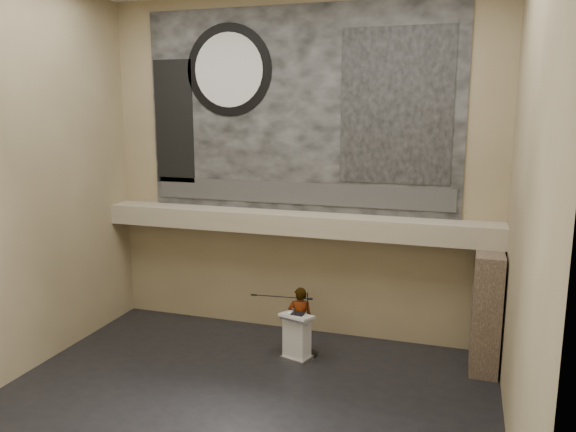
% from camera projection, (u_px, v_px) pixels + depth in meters
% --- Properties ---
extents(floor, '(10.00, 10.00, 0.00)m').
position_uv_depth(floor, '(239.00, 403.00, 11.17)').
color(floor, black).
rests_on(floor, ground).
extents(wall_back, '(10.00, 0.02, 8.50)m').
position_uv_depth(wall_back, '(298.00, 169.00, 14.10)').
color(wall_back, '#7E6E50').
rests_on(wall_back, floor).
extents(wall_front, '(10.00, 0.02, 8.50)m').
position_uv_depth(wall_front, '(102.00, 240.00, 6.62)').
color(wall_front, '#7E6E50').
rests_on(wall_front, floor).
extents(wall_left, '(0.02, 8.00, 8.50)m').
position_uv_depth(wall_left, '(17.00, 181.00, 11.85)').
color(wall_left, '#7E6E50').
rests_on(wall_left, floor).
extents(wall_right, '(0.02, 8.00, 8.50)m').
position_uv_depth(wall_right, '(527.00, 206.00, 8.86)').
color(wall_right, '#7E6E50').
rests_on(wall_right, floor).
extents(soffit, '(10.00, 0.80, 0.50)m').
position_uv_depth(soffit, '(293.00, 223.00, 13.97)').
color(soffit, gray).
rests_on(soffit, wall_back).
extents(sprinkler_left, '(0.04, 0.04, 0.06)m').
position_uv_depth(sprinkler_left, '(233.00, 230.00, 14.46)').
color(sprinkler_left, '#B2893D').
rests_on(sprinkler_left, soffit).
extents(sprinkler_right, '(0.04, 0.04, 0.06)m').
position_uv_depth(sprinkler_right, '(368.00, 240.00, 13.41)').
color(sprinkler_right, '#B2893D').
rests_on(sprinkler_right, soffit).
extents(banner, '(8.00, 0.05, 5.00)m').
position_uv_depth(banner, '(298.00, 111.00, 13.79)').
color(banner, black).
rests_on(banner, wall_back).
extents(banner_text_strip, '(7.76, 0.02, 0.55)m').
position_uv_depth(banner_text_strip, '(297.00, 193.00, 14.15)').
color(banner_text_strip, '#2D2D2D').
rests_on(banner_text_strip, banner).
extents(banner_clock_rim, '(2.30, 0.02, 2.30)m').
position_uv_depth(banner_clock_rim, '(229.00, 70.00, 14.10)').
color(banner_clock_rim, black).
rests_on(banner_clock_rim, banner).
extents(banner_clock_face, '(1.84, 0.02, 1.84)m').
position_uv_depth(banner_clock_face, '(228.00, 70.00, 14.08)').
color(banner_clock_face, silver).
rests_on(banner_clock_face, banner).
extents(banner_building_print, '(2.60, 0.02, 3.60)m').
position_uv_depth(banner_building_print, '(396.00, 107.00, 13.02)').
color(banner_building_print, black).
rests_on(banner_building_print, banner).
extents(banner_brick_print, '(1.10, 0.02, 3.20)m').
position_uv_depth(banner_brick_print, '(174.00, 122.00, 14.83)').
color(banner_brick_print, black).
rests_on(banner_brick_print, banner).
extents(stone_pier, '(0.60, 1.40, 2.70)m').
position_uv_depth(stone_pier, '(486.00, 310.00, 12.47)').
color(stone_pier, '#423328').
rests_on(stone_pier, floor).
extents(lectern, '(0.83, 0.69, 1.13)m').
position_uv_depth(lectern, '(297.00, 337.00, 13.00)').
color(lectern, silver).
rests_on(lectern, floor).
extents(binder, '(0.29, 0.24, 0.04)m').
position_uv_depth(binder, '(297.00, 314.00, 12.88)').
color(binder, black).
rests_on(binder, lectern).
extents(papers, '(0.22, 0.29, 0.00)m').
position_uv_depth(papers, '(290.00, 314.00, 12.90)').
color(papers, white).
rests_on(papers, lectern).
extents(speaker_person, '(0.66, 0.50, 1.62)m').
position_uv_depth(speaker_person, '(300.00, 320.00, 13.33)').
color(speaker_person, white).
rests_on(speaker_person, floor).
extents(mic_stand, '(1.63, 0.52, 1.53)m').
position_uv_depth(mic_stand, '(305.00, 345.00, 13.32)').
color(mic_stand, black).
rests_on(mic_stand, floor).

